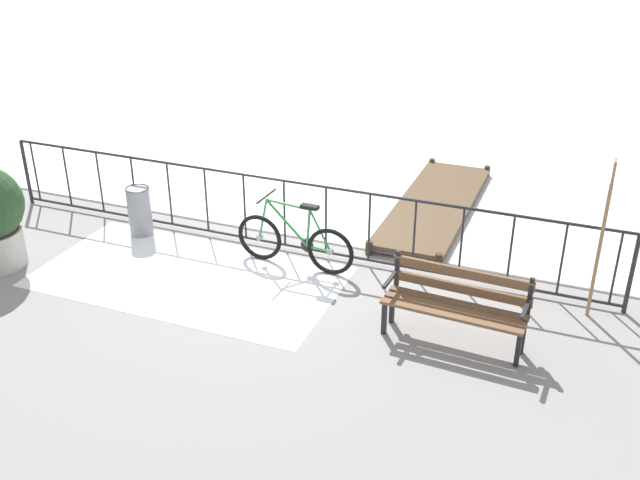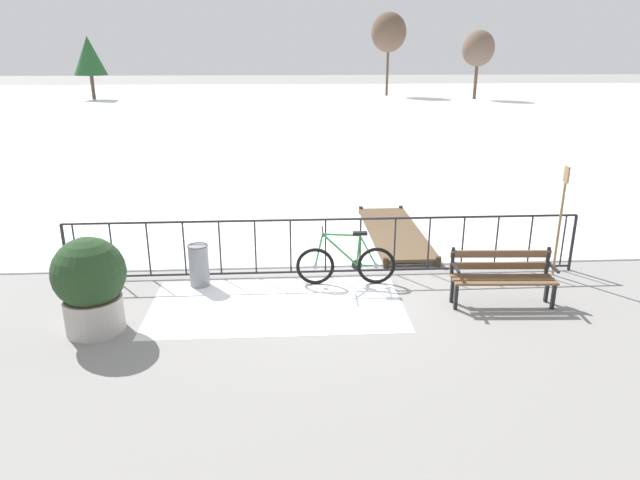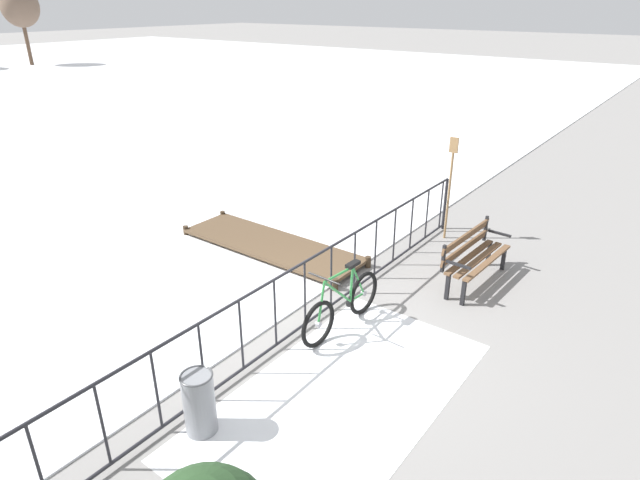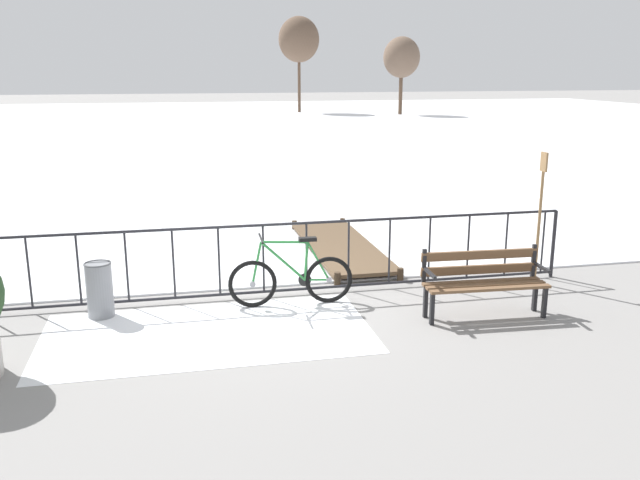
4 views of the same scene
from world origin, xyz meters
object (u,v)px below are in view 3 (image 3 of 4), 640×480
(oar_upright, at_px, (450,182))
(park_bench, at_px, (473,254))
(bicycle_near_railing, at_px, (342,305))
(trash_bin, at_px, (199,403))

(oar_upright, bearing_deg, park_bench, -141.80)
(bicycle_near_railing, distance_m, trash_bin, 2.51)
(trash_bin, distance_m, oar_upright, 6.33)
(trash_bin, bearing_deg, bicycle_near_railing, -2.17)
(park_bench, bearing_deg, oar_upright, 38.20)
(park_bench, height_order, trash_bin, park_bench)
(bicycle_near_railing, height_order, trash_bin, bicycle_near_railing)
(bicycle_near_railing, bearing_deg, trash_bin, 177.83)
(bicycle_near_railing, distance_m, oar_upright, 3.85)
(park_bench, distance_m, oar_upright, 1.88)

